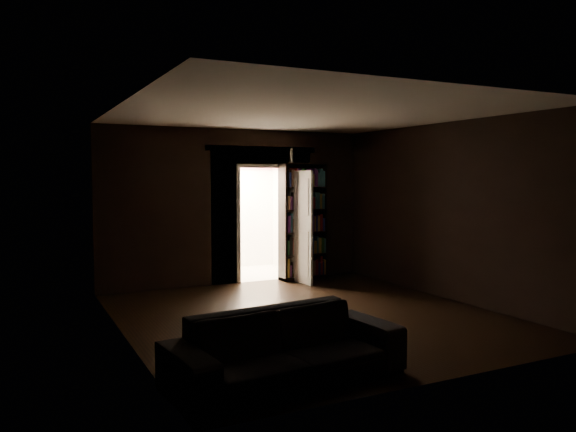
# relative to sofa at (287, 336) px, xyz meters

# --- Properties ---
(ground) EXTENTS (5.50, 5.50, 0.00)m
(ground) POSITION_rel_sofa_xyz_m (1.40, 2.10, -0.44)
(ground) COLOR black
(ground) RESTS_ON ground
(room_walls) EXTENTS (5.02, 5.61, 2.84)m
(room_walls) POSITION_rel_sofa_xyz_m (1.39, 3.17, 1.25)
(room_walls) COLOR black
(room_walls) RESTS_ON ground
(kitchen_alcove) EXTENTS (2.20, 1.80, 2.60)m
(kitchen_alcove) POSITION_rel_sofa_xyz_m (1.90, 5.97, 0.77)
(kitchen_alcove) COLOR #B4AD9D
(kitchen_alcove) RESTS_ON ground
(sofa) EXTENTS (2.36, 1.22, 0.87)m
(sofa) POSITION_rel_sofa_xyz_m (0.00, 0.00, 0.00)
(sofa) COLOR black
(sofa) RESTS_ON ground
(bookshelf) EXTENTS (0.95, 0.64, 2.20)m
(bookshelf) POSITION_rel_sofa_xyz_m (2.65, 4.65, 0.66)
(bookshelf) COLOR black
(bookshelf) RESTS_ON ground
(refrigerator) EXTENTS (0.94, 0.90, 1.65)m
(refrigerator) POSITION_rel_sofa_xyz_m (1.30, 6.13, 0.39)
(refrigerator) COLOR white
(refrigerator) RESTS_ON ground
(door) EXTENTS (0.15, 0.85, 2.05)m
(door) POSITION_rel_sofa_xyz_m (2.42, 4.41, 0.59)
(door) COLOR white
(door) RESTS_ON ground
(figurine) EXTENTS (0.11, 0.11, 0.26)m
(figurine) POSITION_rel_sofa_xyz_m (2.42, 4.67, 1.90)
(figurine) COLOR silver
(figurine) RESTS_ON bookshelf
(bottles) EXTENTS (0.64, 0.26, 0.26)m
(bottles) POSITION_rel_sofa_xyz_m (1.34, 6.14, 1.35)
(bottles) COLOR black
(bottles) RESTS_ON refrigerator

